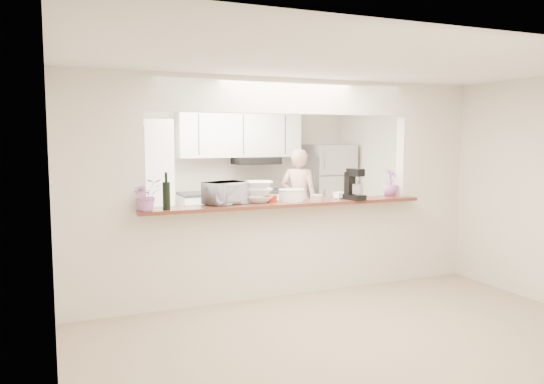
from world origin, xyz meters
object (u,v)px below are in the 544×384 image
toaster_oven (225,193)px  person (299,200)px  refrigerator (329,193)px  stand_mixer (354,186)px

toaster_oven → person: 2.82m
refrigerator → toaster_oven: 3.80m
stand_mixer → toaster_oven: bearing=173.1°
toaster_oven → stand_mixer: 1.56m
refrigerator → person: size_ratio=1.04×
refrigerator → stand_mixer: refrigerator is taller
toaster_oven → person: bearing=27.6°
refrigerator → stand_mixer: bearing=-113.3°
refrigerator → person: bearing=-147.1°
person → stand_mixer: bearing=123.1°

